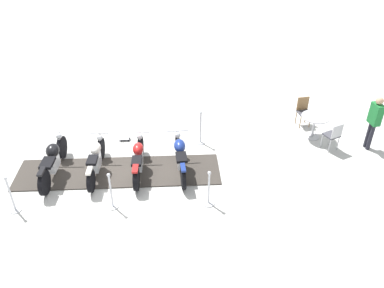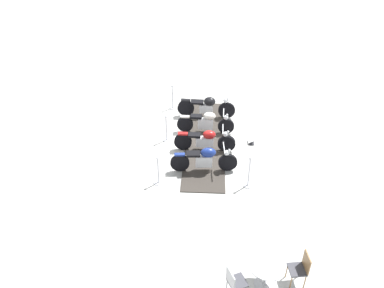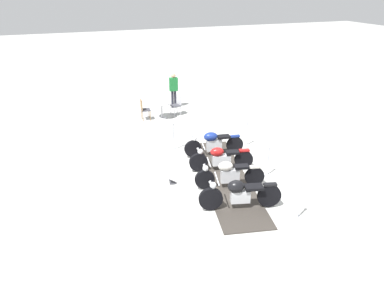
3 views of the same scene
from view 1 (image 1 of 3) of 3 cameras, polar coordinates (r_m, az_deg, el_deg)
ground_plane at (r=11.36m, az=-10.55°, el=-4.07°), size 80.00×80.00×0.00m
display_platform at (r=11.35m, az=-10.56°, el=-4.00°), size 5.87×2.51×0.03m
motorcycle_navy at (r=10.99m, az=-1.74°, el=-1.60°), size 0.62×2.20×0.92m
motorcycle_maroon at (r=11.05m, az=-7.77°, el=-2.02°), size 0.73×2.14×0.92m
motorcycle_cream at (r=11.21m, az=-13.73°, el=-2.03°), size 0.75×2.13×0.90m
motorcycle_black at (r=11.48m, az=-19.47°, el=-2.07°), size 0.87×2.27×0.99m
stanchion_right_front at (r=12.23m, az=1.25°, el=1.73°), size 0.30×0.30×1.11m
stanchion_left_mid at (r=10.04m, az=-11.58°, el=-7.27°), size 0.29×0.29×1.06m
stanchion_left_front at (r=9.99m, az=2.43°, el=-7.21°), size 0.34×0.34×1.02m
stanchion_left_rear at (r=10.70m, az=-24.60°, el=-7.26°), size 0.30×0.30×1.06m
info_placard at (r=12.71m, az=-9.75°, el=0.88°), size 0.36×0.31×0.22m
cafe_table at (r=13.01m, az=17.35°, el=3.16°), size 0.87×0.87×0.76m
cafe_chair_near_table at (r=12.56m, az=19.80°, el=1.29°), size 0.48×0.48×0.92m
cafe_chair_across_table at (r=13.65m, az=15.83°, el=4.81°), size 0.42×0.42×0.96m
bystander_person at (r=12.83m, az=24.92°, el=3.36°), size 0.25×0.41×1.74m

